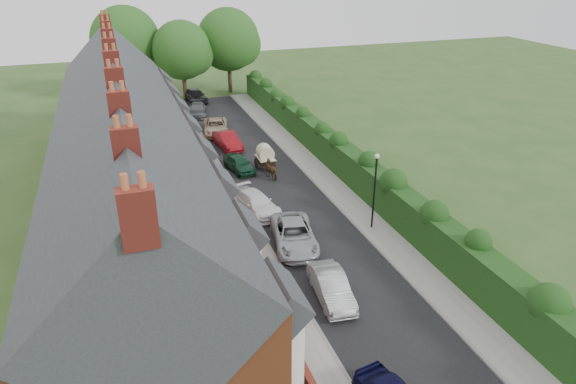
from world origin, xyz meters
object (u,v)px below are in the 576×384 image
object	(u,v)px
car_green	(239,163)
car_beige	(216,127)
horse	(272,170)
car_white	(256,203)
car_red	(227,140)
lamppost	(375,182)
car_black	(196,96)
car_silver_a	(331,287)
car_silver_b	(294,235)
horse_cart	(265,156)
car_grey	(197,110)

from	to	relation	value
car_green	car_beige	world-z (taller)	car_beige
car_green	horse	distance (m)	3.12
car_white	car_red	world-z (taller)	car_red
lamppost	car_black	bearing A→B (deg)	98.79
car_silver_a	car_silver_b	world-z (taller)	car_silver_b
car_red	car_silver_a	bearing A→B (deg)	-96.99
car_beige	lamppost	bearing A→B (deg)	-65.89
car_silver_a	car_white	world-z (taller)	car_silver_a
car_silver_a	car_green	xyz separation A→B (m)	(-0.31, 18.12, -0.05)
car_white	horse	xyz separation A→B (m)	(2.78, 5.17, 0.05)
car_black	car_red	bearing A→B (deg)	-100.25
car_green	car_beige	bearing A→B (deg)	78.08
horse	horse_cart	xyz separation A→B (m)	(-0.00, 1.86, 0.50)
car_red	car_black	size ratio (longest dim) A/B	0.96
horse	lamppost	bearing A→B (deg)	93.59
car_white	car_beige	xyz separation A→B (m)	(0.86, 17.53, 0.01)
car_silver_b	car_beige	xyz separation A→B (m)	(-0.11, 22.59, -0.04)
car_grey	car_silver_a	bearing A→B (deg)	-78.75
car_grey	car_green	bearing A→B (deg)	-78.45
car_grey	horse	bearing A→B (deg)	-72.41
car_white	car_black	bearing A→B (deg)	73.05
lamppost	car_red	world-z (taller)	lamppost
car_black	car_white	bearing A→B (deg)	-102.15
lamppost	horse	xyz separation A→B (m)	(-3.62, 9.89, -2.57)
car_green	car_black	size ratio (longest dim) A/B	0.83
lamppost	car_beige	distance (m)	23.08
car_silver_a	car_green	world-z (taller)	car_silver_a
lamppost	car_green	distance (m)	13.73
lamppost	car_silver_b	xyz separation A→B (m)	(-5.43, -0.34, -2.56)
car_red	car_silver_b	bearing A→B (deg)	-97.07
car_silver_b	car_black	world-z (taller)	car_black
car_silver_a	horse_cart	distance (m)	17.76
car_white	car_green	bearing A→B (deg)	69.80
car_silver_b	car_red	bearing A→B (deg)	100.47
car_black	car_green	bearing A→B (deg)	-101.06
car_silver_b	horse	bearing A→B (deg)	90.58
car_silver_b	lamppost	bearing A→B (deg)	14.17
car_red	car_grey	xyz separation A→B (m)	(-0.78, 11.20, -0.09)
horse	horse_cart	bearing A→B (deg)	-106.51
horse	car_green	bearing A→B (deg)	-64.33
car_white	car_green	xyz separation A→B (m)	(0.69, 7.48, -0.03)
car_green	car_red	size ratio (longest dim) A/B	0.86
car_beige	horse_cart	distance (m)	10.69
car_grey	horse_cart	bearing A→B (deg)	-71.60
car_beige	car_silver_b	bearing A→B (deg)	-79.59
car_beige	car_black	bearing A→B (deg)	99.28
car_green	horse_cart	world-z (taller)	horse_cart
car_black	horse	xyz separation A→B (m)	(1.73, -24.71, -0.06)
car_silver_a	car_white	size ratio (longest dim) A/B	0.91
car_black	horse_cart	distance (m)	22.92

